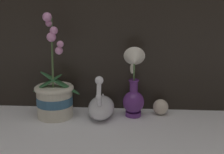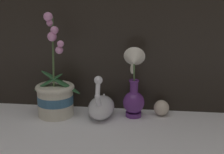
{
  "view_description": "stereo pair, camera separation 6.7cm",
  "coord_description": "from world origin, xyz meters",
  "views": [
    {
      "loc": [
        0.11,
        -1.12,
        0.51
      ],
      "look_at": [
        0.03,
        0.11,
        0.18
      ],
      "focal_mm": 50.0,
      "sensor_mm": 36.0,
      "label": 1
    },
    {
      "loc": [
        0.18,
        -1.11,
        0.51
      ],
      "look_at": [
        0.03,
        0.11,
        0.18
      ],
      "focal_mm": 50.0,
      "sensor_mm": 36.0,
      "label": 2
    }
  ],
  "objects": [
    {
      "name": "glass_sphere",
      "position": [
        0.24,
        0.16,
        0.03
      ],
      "size": [
        0.07,
        0.07,
        0.07
      ],
      "color": "beige",
      "rests_on": "ground_plane"
    },
    {
      "name": "orchid_potted_plant",
      "position": [
        -0.21,
        0.1,
        0.09
      ],
      "size": [
        0.2,
        0.16,
        0.44
      ],
      "color": "beige",
      "rests_on": "ground_plane"
    },
    {
      "name": "blue_vase",
      "position": [
        0.12,
        0.12,
        0.12
      ],
      "size": [
        0.09,
        0.12,
        0.3
      ],
      "color": "#602D7F",
      "rests_on": "ground_plane"
    },
    {
      "name": "swan_figurine",
      "position": [
        -0.01,
        0.11,
        0.05
      ],
      "size": [
        0.11,
        0.21,
        0.2
      ],
      "color": "white",
      "rests_on": "ground_plane"
    },
    {
      "name": "ground_plane",
      "position": [
        0.0,
        0.0,
        0.0
      ],
      "size": [
        2.8,
        2.8,
        0.0
      ],
      "primitive_type": "plane",
      "color": "white"
    }
  ]
}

